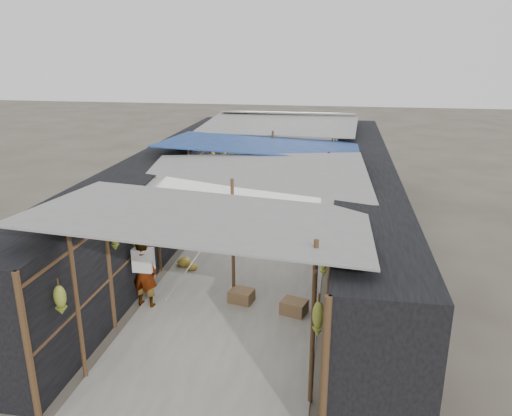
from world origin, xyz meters
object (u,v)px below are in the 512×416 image
Objects in this scene: black_basin at (327,195)px; vendor_seated at (325,201)px; crate_near at (242,296)px; shopper_blue at (253,202)px; vendor_elderly at (144,272)px.

black_basin is 0.70× the size of vendor_seated.
crate_near is 8.09m from black_basin.
black_basin is 4.08m from shopper_blue.
black_basin is (1.50, 7.95, -0.05)m from crate_near.
shopper_blue reaches higher than black_basin.
black_basin is at bearing -102.28° from vendor_elderly.
vendor_elderly reaches higher than vendor_seated.
vendor_seated reaches higher than black_basin.
shopper_blue reaches higher than vendor_seated.
shopper_blue is at bearing -120.19° from black_basin.
vendor_elderly is (-1.90, -0.45, 0.61)m from crate_near.
shopper_blue is at bearing -77.09° from vendor_seated.
shopper_blue is (-2.02, -3.48, 0.69)m from black_basin.
black_basin is 0.37× the size of shopper_blue.
vendor_elderly is 5.11m from shopper_blue.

